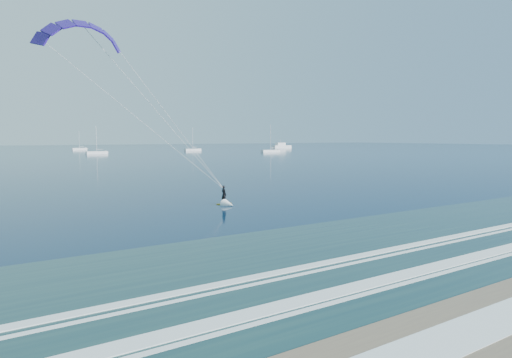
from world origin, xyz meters
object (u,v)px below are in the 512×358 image
object	(u,v)px
sailboat_4	(79,149)
kitesurfer_rig	(162,117)
motor_yacht	(281,146)
sailboat_5	(193,150)
sailboat_6	(271,151)
sailboat_3	(97,152)

from	to	relation	value
sailboat_4	kitesurfer_rig	bearing A→B (deg)	-100.75
motor_yacht	sailboat_4	size ratio (longest dim) A/B	1.24
kitesurfer_rig	sailboat_5	xyz separation A→B (m)	(90.08, 179.93, -8.42)
sailboat_5	sailboat_6	world-z (taller)	sailboat_6
motor_yacht	sailboat_3	distance (m)	132.82
sailboat_5	motor_yacht	bearing A→B (deg)	14.73
kitesurfer_rig	sailboat_5	bearing A→B (deg)	63.40
sailboat_5	sailboat_6	distance (m)	45.73
kitesurfer_rig	motor_yacht	size ratio (longest dim) A/B	1.55
sailboat_4	sailboat_5	distance (m)	68.81
sailboat_3	sailboat_5	xyz separation A→B (m)	(54.30, 17.40, -0.00)
kitesurfer_rig	sailboat_5	size ratio (longest dim) A/B	1.70
sailboat_3	sailboat_4	xyz separation A→B (m)	(8.03, 68.34, -0.01)
sailboat_3	sailboat_6	world-z (taller)	sailboat_6
sailboat_4	sailboat_6	world-z (taller)	sailboat_6
kitesurfer_rig	sailboat_6	world-z (taller)	kitesurfer_rig
sailboat_3	sailboat_5	size ratio (longest dim) A/B	1.00
sailboat_3	sailboat_6	bearing A→B (deg)	-16.38
sailboat_4	sailboat_6	size ratio (longest dim) A/B	0.81
kitesurfer_rig	sailboat_4	world-z (taller)	kitesurfer_rig
sailboat_4	sailboat_6	distance (m)	113.83
sailboat_3	sailboat_6	size ratio (longest dim) A/B	0.92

